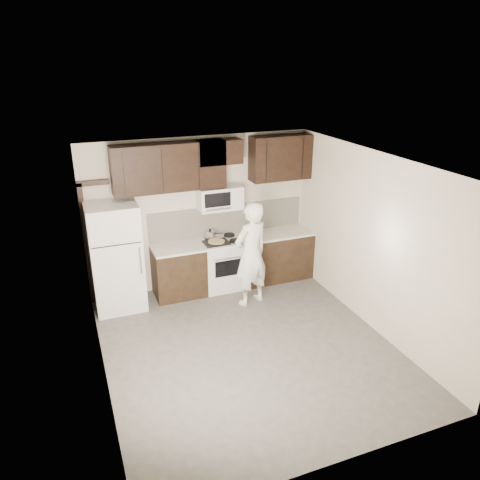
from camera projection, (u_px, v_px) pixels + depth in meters
floor at (248, 347)px, 6.80m from camera, size 4.50×4.50×0.00m
back_wall at (200, 213)px, 8.24m from camera, size 4.00×0.00×4.00m
ceiling at (250, 164)px, 5.79m from camera, size 4.50×4.50×0.00m
counter_run at (239, 261)px, 8.51m from camera, size 2.95×0.64×0.91m
stove at (223, 263)px, 8.40m from camera, size 0.76×0.66×0.94m
backsplash at (227, 219)px, 8.46m from camera, size 2.90×0.02×0.54m
upper_cabinets at (214, 162)px, 7.81m from camera, size 3.48×0.35×0.78m
microwave at (220, 198)px, 8.06m from camera, size 0.76×0.42×0.40m
refrigerator at (116, 257)px, 7.57m from camera, size 0.80×0.76×1.80m
door_trim at (88, 234)px, 7.60m from camera, size 0.50×0.08×2.12m
saucepan at (210, 235)px, 8.28m from camera, size 0.32×0.19×0.18m
baking_tray at (216, 243)px, 8.10m from camera, size 0.43×0.33×0.02m
pizza at (216, 241)px, 8.09m from camera, size 0.29×0.29×0.02m
person at (251, 254)px, 7.69m from camera, size 0.76×0.62×1.79m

